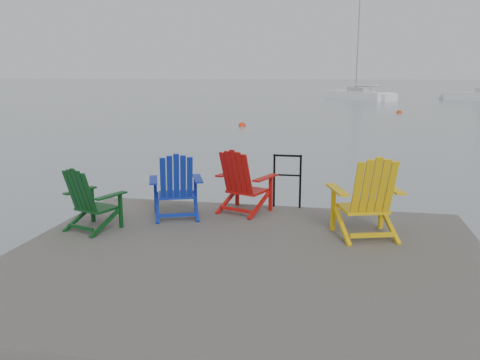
% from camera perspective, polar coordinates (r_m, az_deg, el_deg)
% --- Properties ---
extents(ground, '(400.00, 400.00, 0.00)m').
position_cam_1_polar(ground, '(6.57, 0.65, -12.64)').
color(ground, gray).
rests_on(ground, ground).
extents(dock, '(6.00, 5.00, 1.40)m').
position_cam_1_polar(dock, '(6.43, 0.66, -9.82)').
color(dock, '#292724').
rests_on(dock, ground).
extents(handrail, '(0.48, 0.04, 0.90)m').
position_cam_1_polar(handrail, '(8.53, 5.33, 0.49)').
color(handrail, black).
rests_on(handrail, dock).
extents(chair_green, '(0.88, 0.84, 0.92)m').
position_cam_1_polar(chair_green, '(7.58, -16.49, -2.04)').
color(chair_green, '#0A3713').
rests_on(chair_green, dock).
extents(chair_blue, '(0.98, 0.94, 1.03)m').
position_cam_1_polar(chair_blue, '(7.94, -7.18, -0.60)').
color(chair_blue, navy).
rests_on(chair_blue, dock).
extents(chair_red, '(0.99, 0.95, 1.04)m').
position_cam_1_polar(chair_red, '(8.17, 0.33, -0.12)').
color(chair_red, '#A30F0C').
rests_on(chair_red, dock).
extents(chair_yellow, '(1.08, 1.02, 1.14)m').
position_cam_1_polar(chair_yellow, '(7.13, 14.12, -1.84)').
color(chair_yellow, gold).
rests_on(chair_yellow, dock).
extents(sailboat_near, '(7.07, 8.46, 12.12)m').
position_cam_1_polar(sailboat_near, '(54.63, 13.14, 9.20)').
color(sailboat_near, white).
rests_on(sailboat_near, ground).
extents(buoy_b, '(0.39, 0.39, 0.39)m').
position_cam_1_polar(buoy_b, '(26.52, 0.24, 6.08)').
color(buoy_b, red).
rests_on(buoy_b, ground).
extents(buoy_d, '(0.40, 0.40, 0.40)m').
position_cam_1_polar(buoy_d, '(36.69, 17.44, 7.18)').
color(buoy_d, red).
rests_on(buoy_d, ground).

